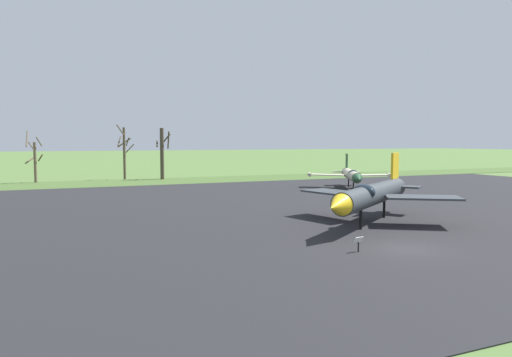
{
  "coord_description": "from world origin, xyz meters",
  "views": [
    {
      "loc": [
        -18.52,
        -21.13,
        6.17
      ],
      "look_at": [
        -1.79,
        17.34,
        2.88
      ],
      "focal_mm": 33.34,
      "sensor_mm": 36.0,
      "label": 1
    }
  ],
  "objects_px": {
    "jet_fighter_front_left": "(351,175)",
    "jet_fighter_rear_center": "(372,194)",
    "info_placard_rear_center": "(358,243)",
    "info_placard_front_left": "(362,191)"
  },
  "relations": [
    {
      "from": "jet_fighter_front_left",
      "to": "jet_fighter_rear_center",
      "type": "distance_m",
      "value": 26.17
    },
    {
      "from": "jet_fighter_front_left",
      "to": "info_placard_rear_center",
      "type": "distance_m",
      "value": 35.54
    },
    {
      "from": "info_placard_front_left",
      "to": "jet_fighter_rear_center",
      "type": "distance_m",
      "value": 18.55
    },
    {
      "from": "info_placard_rear_center",
      "to": "jet_fighter_rear_center",
      "type": "bearing_deg",
      "value": 48.45
    },
    {
      "from": "jet_fighter_front_left",
      "to": "jet_fighter_rear_center",
      "type": "xyz_separation_m",
      "value": [
        -13.68,
        -22.3,
        0.4
      ]
    },
    {
      "from": "jet_fighter_rear_center",
      "to": "jet_fighter_front_left",
      "type": "bearing_deg",
      "value": 58.47
    },
    {
      "from": "info_placard_front_left",
      "to": "jet_fighter_rear_center",
      "type": "relative_size",
      "value": 0.07
    },
    {
      "from": "jet_fighter_front_left",
      "to": "info_placard_front_left",
      "type": "xyz_separation_m",
      "value": [
        -3.35,
        -6.99,
        -1.29
      ]
    },
    {
      "from": "info_placard_front_left",
      "to": "jet_fighter_rear_center",
      "type": "bearing_deg",
      "value": -124.0
    },
    {
      "from": "info_placard_front_left",
      "to": "jet_fighter_rear_center",
      "type": "height_order",
      "value": "jet_fighter_rear_center"
    }
  ]
}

